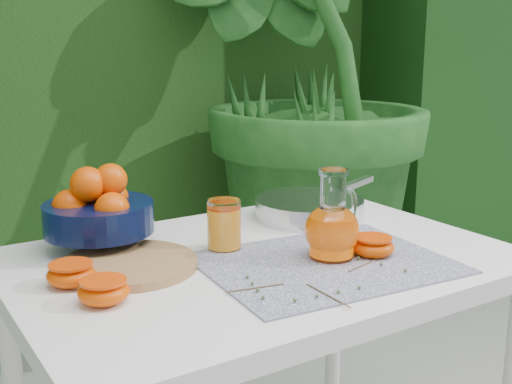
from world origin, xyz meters
TOP-DOWN VIEW (x-y plane):
  - hedge_backdrop at (0.06, 2.06)m, footprint 8.00×1.65m
  - potted_plant_right at (0.83, 1.15)m, footprint 2.89×2.89m
  - white_table at (-0.06, 0.01)m, footprint 1.00×0.70m
  - placemat at (0.02, -0.10)m, footprint 0.50×0.40m
  - cutting_board at (-0.32, 0.08)m, footprint 0.31×0.31m
  - fruit_bowl at (-0.32, 0.24)m, footprint 0.27×0.27m
  - juice_pitcher at (0.05, -0.08)m, footprint 0.17×0.14m
  - juice_tumbler at (-0.11, 0.08)m, footprint 0.07×0.07m
  - saute_pan at (0.20, 0.19)m, footprint 0.49×0.35m
  - orange_halves at (-0.24, -0.04)m, footprint 0.65×0.26m
  - thyme_sprigs at (-0.05, -0.18)m, footprint 0.39×0.23m

SIDE VIEW (x-z plane):
  - white_table at x=-0.06m, z-range 0.29..1.04m
  - placemat at x=0.02m, z-range 0.75..0.75m
  - thyme_sprigs at x=-0.05m, z-range 0.75..0.76m
  - cutting_board at x=-0.32m, z-range 0.75..0.77m
  - orange_halves at x=-0.24m, z-range 0.75..0.79m
  - saute_pan at x=0.20m, z-range 0.75..0.80m
  - juice_tumbler at x=-0.11m, z-range 0.75..0.86m
  - juice_pitcher at x=0.05m, z-range 0.73..0.91m
  - fruit_bowl at x=-0.32m, z-range 0.74..0.92m
  - potted_plant_right at x=0.83m, z-range 0.00..2.08m
  - hedge_backdrop at x=0.06m, z-range -0.06..2.44m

